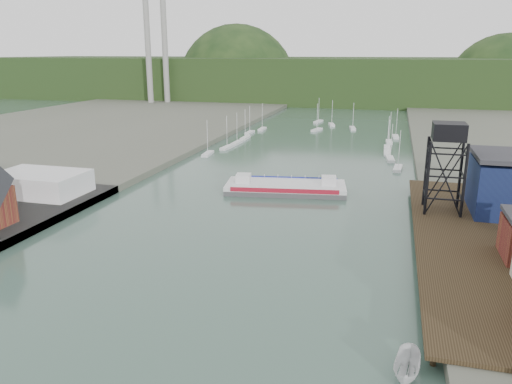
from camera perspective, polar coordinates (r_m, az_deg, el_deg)
The scene contains 8 objects.
east_pier at distance 84.85m, azimuth 22.34°, elevation -4.86°, with size 14.00×70.00×2.45m.
white_shed at distance 112.23m, azimuth -23.44°, elevation 0.94°, with size 18.00×12.00×4.50m, color silver.
lift_tower at distance 93.80m, azimuth 21.14°, elevation 5.88°, with size 6.50×6.50×16.00m.
marina_sailboats at distance 177.02m, azimuth 6.95°, elevation 6.01°, with size 57.71×92.65×0.90m.
smokestacks at distance 297.31m, azimuth -11.28°, elevation 15.49°, with size 11.20×8.20×60.00m.
distant_hills at distance 337.40m, azimuth 10.58°, elevation 12.19°, with size 500.00×120.00×80.00m.
chain_ferry at distance 110.71m, azimuth 3.40°, elevation 0.57°, with size 27.50×14.35×3.77m.
motorboat at distance 52.03m, azimuth 16.91°, elevation -18.71°, with size 2.35×6.25×2.41m, color silver.
Camera 1 is at (25.43, -34.18, 30.10)m, focal length 35.00 mm.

